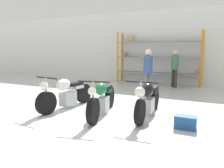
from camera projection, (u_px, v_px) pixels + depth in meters
ground_plane at (106, 111)px, 5.96m from camera, size 30.00×30.00×0.00m
back_wall at (159, 47)px, 10.84m from camera, size 30.00×0.08×3.60m
shelving_rack at (156, 57)px, 10.62m from camera, size 4.09×0.63×2.53m
motorcycle_white at (66, 94)px, 6.25m from camera, size 0.70×2.15×0.97m
motorcycle_green at (102, 99)px, 5.59m from camera, size 0.80×2.09×0.98m
motorcycle_black at (148, 99)px, 5.47m from camera, size 0.74×2.10×0.98m
person_browsing at (148, 69)px, 7.81m from camera, size 0.45×0.45×1.67m
person_near_rack at (175, 66)px, 9.66m from camera, size 0.45×0.45×1.65m
toolbox at (185, 122)px, 4.63m from camera, size 0.44×0.26×0.28m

